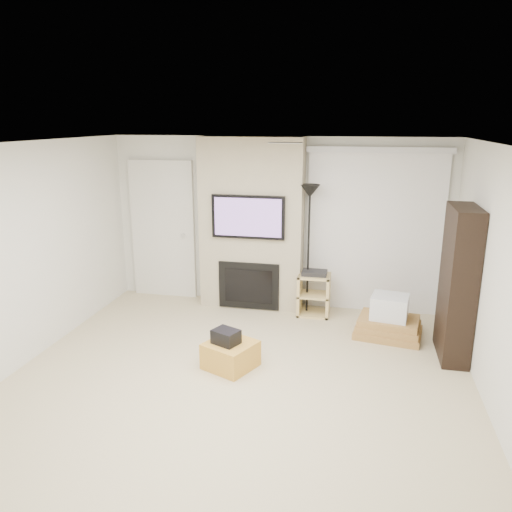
% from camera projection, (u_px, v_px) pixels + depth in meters
% --- Properties ---
extents(floor, '(5.00, 5.50, 0.00)m').
position_uv_depth(floor, '(232.00, 394.00, 5.14)').
color(floor, beige).
rests_on(floor, ground).
extents(ceiling, '(5.00, 5.50, 0.00)m').
position_uv_depth(ceiling, '(228.00, 146.00, 4.48)').
color(ceiling, white).
rests_on(ceiling, wall_back).
extents(wall_back, '(5.00, 0.00, 2.50)m').
position_uv_depth(wall_back, '(278.00, 222.00, 7.40)').
color(wall_back, silver).
rests_on(wall_back, ground).
extents(wall_front, '(5.00, 0.00, 2.50)m').
position_uv_depth(wall_front, '(72.00, 465.00, 2.22)').
color(wall_front, silver).
rests_on(wall_front, ground).
extents(wall_left, '(0.00, 5.50, 2.50)m').
position_uv_depth(wall_left, '(3.00, 263.00, 5.31)').
color(wall_left, silver).
rests_on(wall_left, ground).
extents(wall_right, '(0.00, 5.50, 2.50)m').
position_uv_depth(wall_right, '(510.00, 297.00, 4.31)').
color(wall_right, silver).
rests_on(wall_right, ground).
extents(hvac_vent, '(0.35, 0.18, 0.01)m').
position_uv_depth(hvac_vent, '(286.00, 143.00, 5.15)').
color(hvac_vent, silver).
rests_on(hvac_vent, ceiling).
extents(ottoman, '(0.66, 0.66, 0.30)m').
position_uv_depth(ottoman, '(231.00, 355.00, 5.66)').
color(ottoman, gold).
rests_on(ottoman, floor).
extents(black_bag, '(0.35, 0.32, 0.16)m').
position_uv_depth(black_bag, '(226.00, 337.00, 5.58)').
color(black_bag, black).
rests_on(black_bag, ottoman).
extents(fireplace_wall, '(1.50, 0.47, 2.50)m').
position_uv_depth(fireplace_wall, '(252.00, 225.00, 7.28)').
color(fireplace_wall, tan).
rests_on(fireplace_wall, floor).
extents(entry_door, '(1.02, 0.11, 2.14)m').
position_uv_depth(entry_door, '(163.00, 230.00, 7.78)').
color(entry_door, silver).
rests_on(entry_door, floor).
extents(vertical_blinds, '(1.98, 0.10, 2.37)m').
position_uv_depth(vertical_blinds, '(374.00, 226.00, 7.07)').
color(vertical_blinds, silver).
rests_on(vertical_blinds, floor).
extents(floor_lamp, '(0.28, 0.28, 1.87)m').
position_uv_depth(floor_lamp, '(309.00, 213.00, 6.91)').
color(floor_lamp, black).
rests_on(floor_lamp, floor).
extents(av_stand, '(0.45, 0.38, 0.66)m').
position_uv_depth(av_stand, '(314.00, 292.00, 7.14)').
color(av_stand, '#E0C47A').
rests_on(av_stand, floor).
extents(box_stack, '(0.92, 0.75, 0.55)m').
position_uv_depth(box_stack, '(389.00, 321.00, 6.46)').
color(box_stack, '#A7793E').
rests_on(box_stack, floor).
extents(bookshelf, '(0.30, 0.80, 1.80)m').
position_uv_depth(bookshelf, '(458.00, 284.00, 5.74)').
color(bookshelf, black).
rests_on(bookshelf, floor).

